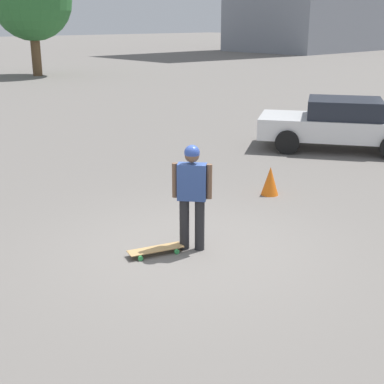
# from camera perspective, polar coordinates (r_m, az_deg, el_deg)

# --- Properties ---
(ground_plane) EXTENTS (220.00, 220.00, 0.00)m
(ground_plane) POSITION_cam_1_polar(r_m,az_deg,el_deg) (8.21, 0.00, -6.07)
(ground_plane) COLOR slate
(person) EXTENTS (0.42, 0.48, 1.62)m
(person) POSITION_cam_1_polar(r_m,az_deg,el_deg) (7.88, 0.00, 0.22)
(person) COLOR #262628
(person) RESTS_ON ground_plane
(skateboard) EXTENTS (0.87, 0.48, 0.09)m
(skateboard) POSITION_cam_1_polar(r_m,az_deg,el_deg) (8.02, -3.89, -6.15)
(skateboard) COLOR tan
(skateboard) RESTS_ON ground_plane
(car_parked_near) EXTENTS (3.78, 4.47, 1.36)m
(car_parked_near) POSITION_cam_1_polar(r_m,az_deg,el_deg) (14.93, 15.54, 7.07)
(car_parked_near) COLOR silver
(car_parked_near) RESTS_ON ground_plane
(tree_distant) EXTENTS (4.84, 4.84, 6.94)m
(tree_distant) POSITION_cam_1_polar(r_m,az_deg,el_deg) (35.74, -16.75, 19.00)
(tree_distant) COLOR brown
(tree_distant) RESTS_ON ground_plane
(traffic_cone) EXTENTS (0.35, 0.35, 0.58)m
(traffic_cone) POSITION_cam_1_polar(r_m,az_deg,el_deg) (10.73, 8.33, 1.19)
(traffic_cone) COLOR orange
(traffic_cone) RESTS_ON ground_plane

